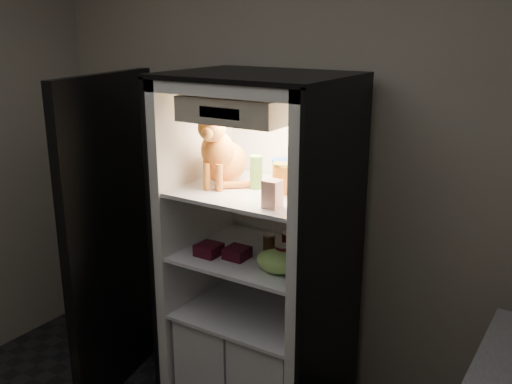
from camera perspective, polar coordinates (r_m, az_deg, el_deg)
room_shell at (r=1.88m, az=-22.29°, el=0.37°), size 3.60×3.60×3.60m
refrigerator at (r=3.13m, az=0.56°, el=-8.30°), size 0.90×0.72×1.88m
fridge_door at (r=3.38m, az=-14.06°, el=-4.59°), size 0.24×0.86×1.85m
tabby_cat at (r=2.97m, az=-3.49°, el=3.74°), size 0.39×0.42×0.43m
parmesan_shaker at (r=2.91m, az=0.01°, el=2.00°), size 0.07×0.07×0.17m
mayo_tub at (r=2.95m, az=2.58°, el=1.93°), size 0.10×0.10×0.14m
salsa_jar at (r=2.82m, az=2.53°, el=1.37°), size 0.09×0.09×0.16m
pepper_jar at (r=2.87m, az=4.99°, el=2.11°), size 0.12×0.12×0.20m
cream_carton at (r=2.61m, az=1.64°, el=-0.18°), size 0.08×0.08×0.13m
soda_can_a at (r=2.99m, az=3.23°, el=-5.16°), size 0.07×0.07×0.12m
soda_can_b at (r=2.90m, az=5.10°, el=-6.05°), size 0.06×0.06×0.11m
soda_can_c at (r=2.81m, az=2.66°, el=-6.55°), size 0.07×0.07×0.13m
condiment_jar at (r=3.05m, az=1.31°, el=-4.99°), size 0.07×0.07×0.09m
grape_bag at (r=2.78m, az=2.18°, el=-6.97°), size 0.22×0.16×0.11m
berry_box_left at (r=3.00m, az=-4.74°, el=-5.76°), size 0.12×0.12×0.06m
berry_box_right at (r=2.95m, az=-1.91°, el=-6.11°), size 0.12×0.12×0.06m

